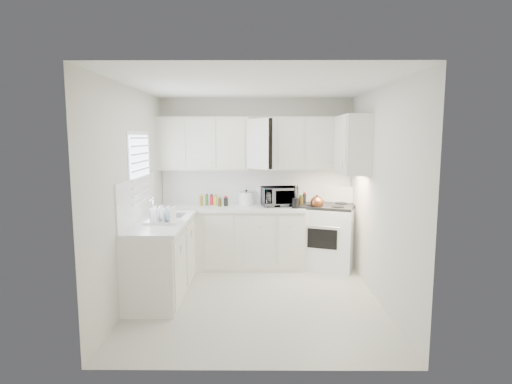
{
  "coord_description": "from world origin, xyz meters",
  "views": [
    {
      "loc": [
        0.03,
        -4.95,
        2.01
      ],
      "look_at": [
        0.0,
        0.7,
        1.25
      ],
      "focal_mm": 29.09,
      "sensor_mm": 36.0,
      "label": 1
    }
  ],
  "objects_px": {
    "tea_kettle": "(317,202)",
    "dish_rack": "(162,214)",
    "stove": "(327,227)",
    "utensil_crock": "(296,196)",
    "rice_cooker": "(246,197)",
    "microwave": "(279,194)"
  },
  "relations": [
    {
      "from": "microwave",
      "to": "utensil_crock",
      "type": "height_order",
      "value": "utensil_crock"
    },
    {
      "from": "stove",
      "to": "rice_cooker",
      "type": "bearing_deg",
      "value": -166.0
    },
    {
      "from": "tea_kettle",
      "to": "utensil_crock",
      "type": "height_order",
      "value": "utensil_crock"
    },
    {
      "from": "tea_kettle",
      "to": "utensil_crock",
      "type": "bearing_deg",
      "value": -173.5
    },
    {
      "from": "utensil_crock",
      "to": "dish_rack",
      "type": "height_order",
      "value": "utensil_crock"
    },
    {
      "from": "stove",
      "to": "rice_cooker",
      "type": "distance_m",
      "value": 1.32
    },
    {
      "from": "stove",
      "to": "utensil_crock",
      "type": "distance_m",
      "value": 0.73
    },
    {
      "from": "stove",
      "to": "tea_kettle",
      "type": "height_order",
      "value": "stove"
    },
    {
      "from": "tea_kettle",
      "to": "dish_rack",
      "type": "relative_size",
      "value": 0.59
    },
    {
      "from": "tea_kettle",
      "to": "dish_rack",
      "type": "xyz_separation_m",
      "value": [
        -2.05,
        -1.07,
        0.01
      ]
    },
    {
      "from": "rice_cooker",
      "to": "tea_kettle",
      "type": "bearing_deg",
      "value": -15.66
    },
    {
      "from": "utensil_crock",
      "to": "rice_cooker",
      "type": "bearing_deg",
      "value": 158.3
    },
    {
      "from": "rice_cooker",
      "to": "utensil_crock",
      "type": "relative_size",
      "value": 0.67
    },
    {
      "from": "tea_kettle",
      "to": "dish_rack",
      "type": "height_order",
      "value": "dish_rack"
    },
    {
      "from": "rice_cooker",
      "to": "utensil_crock",
      "type": "xyz_separation_m",
      "value": [
        0.74,
        -0.29,
        0.06
      ]
    },
    {
      "from": "microwave",
      "to": "utensil_crock",
      "type": "relative_size",
      "value": 1.46
    },
    {
      "from": "stove",
      "to": "microwave",
      "type": "height_order",
      "value": "microwave"
    },
    {
      "from": "stove",
      "to": "microwave",
      "type": "relative_size",
      "value": 2.38
    },
    {
      "from": "microwave",
      "to": "tea_kettle",
      "type": "bearing_deg",
      "value": -33.11
    },
    {
      "from": "tea_kettle",
      "to": "rice_cooker",
      "type": "relative_size",
      "value": 0.99
    },
    {
      "from": "stove",
      "to": "utensil_crock",
      "type": "xyz_separation_m",
      "value": [
        -0.5,
        -0.17,
        0.5
      ]
    },
    {
      "from": "tea_kettle",
      "to": "dish_rack",
      "type": "bearing_deg",
      "value": -147.29
    }
  ]
}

